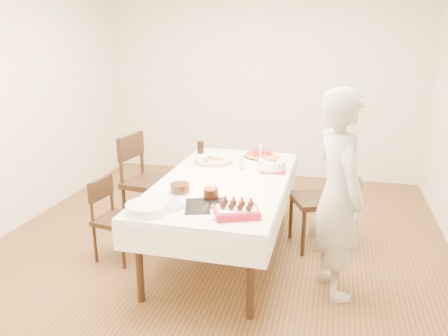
% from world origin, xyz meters
% --- Properties ---
extents(floor, '(5.00, 5.00, 0.00)m').
position_xyz_m(floor, '(0.00, 0.00, 0.00)').
color(floor, '#4E2E1A').
rests_on(floor, ground).
extents(wall_back, '(4.50, 0.04, 2.70)m').
position_xyz_m(wall_back, '(0.00, 2.50, 1.35)').
color(wall_back, '#EEE2C8').
rests_on(wall_back, floor).
extents(wall_front, '(4.50, 0.04, 2.70)m').
position_xyz_m(wall_front, '(0.00, -2.50, 1.35)').
color(wall_front, '#EEE2C8').
rests_on(wall_front, floor).
extents(wall_left, '(0.04, 5.00, 2.70)m').
position_xyz_m(wall_left, '(-2.25, 0.00, 1.35)').
color(wall_left, '#EEE2C8').
rests_on(wall_left, floor).
extents(dining_table, '(1.80, 2.40, 0.75)m').
position_xyz_m(dining_table, '(0.09, -0.08, 0.38)').
color(dining_table, white).
rests_on(dining_table, floor).
extents(chair_right_savory, '(0.65, 0.65, 0.97)m').
position_xyz_m(chair_right_savory, '(0.93, 0.30, 0.49)').
color(chair_right_savory, black).
rests_on(chair_right_savory, floor).
extents(chair_left_savory, '(0.60, 0.60, 1.03)m').
position_xyz_m(chair_left_savory, '(-0.83, 0.30, 0.51)').
color(chair_left_savory, black).
rests_on(chair_left_savory, floor).
extents(chair_left_dessert, '(0.45, 0.45, 0.78)m').
position_xyz_m(chair_left_dessert, '(-0.84, -0.42, 0.39)').
color(chair_left_dessert, black).
rests_on(chair_left_dessert, floor).
extents(person, '(0.62, 0.72, 1.68)m').
position_xyz_m(person, '(1.11, -0.48, 0.84)').
color(person, '#B7B2AC').
rests_on(person, floor).
extents(pizza_white, '(0.42, 0.42, 0.04)m').
position_xyz_m(pizza_white, '(-0.15, 0.41, 0.77)').
color(pizza_white, beige).
rests_on(pizza_white, dining_table).
extents(pizza_pepperoni, '(0.35, 0.35, 0.04)m').
position_xyz_m(pizza_pepperoni, '(0.28, 0.76, 0.77)').
color(pizza_pepperoni, red).
rests_on(pizza_pepperoni, dining_table).
extents(red_placemat, '(0.28, 0.28, 0.01)m').
position_xyz_m(red_placemat, '(0.49, 0.29, 0.75)').
color(red_placemat, '#B21E1E').
rests_on(red_placemat, dining_table).
extents(pasta_bowl, '(0.32, 0.32, 0.09)m').
position_xyz_m(pasta_bowl, '(0.47, 0.33, 0.80)').
color(pasta_bowl, white).
rests_on(pasta_bowl, dining_table).
extents(taper_candle, '(0.05, 0.05, 0.25)m').
position_xyz_m(taper_candle, '(0.34, 0.42, 0.87)').
color(taper_candle, white).
rests_on(taper_candle, dining_table).
extents(shaker_pair, '(0.11, 0.11, 0.10)m').
position_xyz_m(shaker_pair, '(0.18, 0.26, 0.80)').
color(shaker_pair, white).
rests_on(shaker_pair, dining_table).
extents(cola_glass, '(0.09, 0.09, 0.14)m').
position_xyz_m(cola_glass, '(-0.39, 0.75, 0.82)').
color(cola_glass, black).
rests_on(cola_glass, dining_table).
extents(layer_cake, '(0.23, 0.23, 0.09)m').
position_xyz_m(layer_cake, '(-0.18, -0.53, 0.79)').
color(layer_cake, '#37200D').
rests_on(layer_cake, dining_table).
extents(cake_board, '(0.42, 0.42, 0.01)m').
position_xyz_m(cake_board, '(0.12, -0.75, 0.75)').
color(cake_board, black).
rests_on(cake_board, dining_table).
extents(birthday_cake, '(0.16, 0.16, 0.14)m').
position_xyz_m(birthday_cake, '(0.11, -0.57, 0.83)').
color(birthday_cake, '#3A180F').
rests_on(birthday_cake, dining_table).
extents(strawberry_box, '(0.38, 0.32, 0.08)m').
position_xyz_m(strawberry_box, '(0.39, -0.87, 0.79)').
color(strawberry_box, '#AB1327').
rests_on(strawberry_box, dining_table).
extents(box_lid, '(0.31, 0.25, 0.02)m').
position_xyz_m(box_lid, '(0.33, -0.88, 0.75)').
color(box_lid, beige).
rests_on(box_lid, dining_table).
extents(plate_stack, '(0.34, 0.34, 0.07)m').
position_xyz_m(plate_stack, '(-0.29, -0.96, 0.78)').
color(plate_stack, white).
rests_on(plate_stack, dining_table).
extents(china_plate, '(0.35, 0.35, 0.01)m').
position_xyz_m(china_plate, '(-0.18, -0.83, 0.76)').
color(china_plate, white).
rests_on(china_plate, dining_table).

